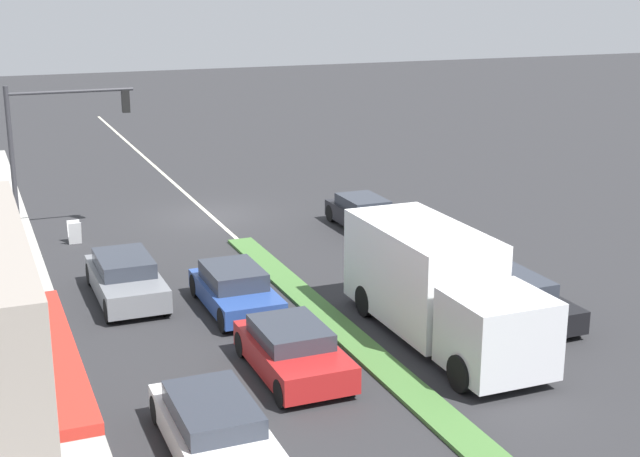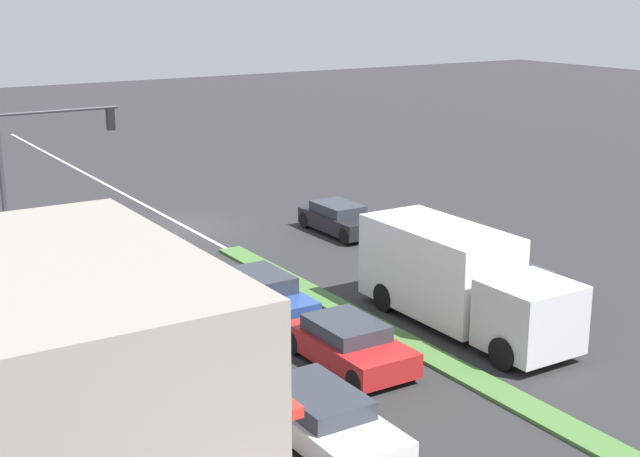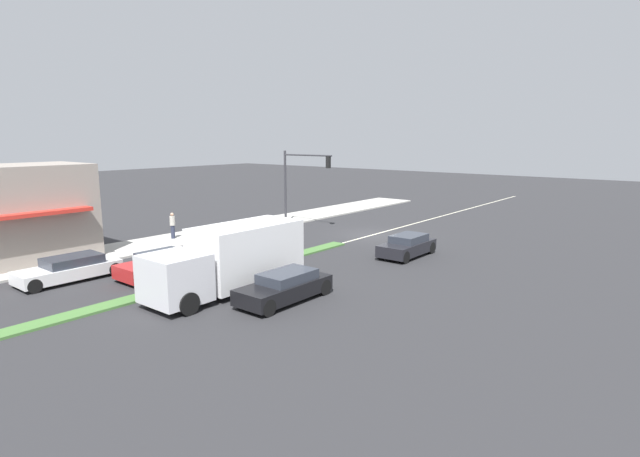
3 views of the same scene
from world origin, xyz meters
TOP-DOWN VIEW (x-y plane):
  - ground_plane at (0.00, 18.00)m, footprint 160.00×160.00m
  - sidewalk_right at (9.00, 18.50)m, footprint 4.00×73.00m
  - lane_marking_center at (0.00, 0.00)m, footprint 0.16×60.00m
  - building_corner_store at (10.55, 19.11)m, footprint 5.15×7.90m
  - traffic_signal_main at (6.12, 0.87)m, footprint 4.59×0.34m
  - pedestrian at (9.29, 9.93)m, footprint 0.34×0.34m
  - warning_aframe_sign at (5.68, 2.03)m, footprint 0.45×0.53m
  - delivery_truck at (-2.20, 14.81)m, footprint 2.44×7.50m
  - suv_black at (-5.00, 14.41)m, footprint 1.76×4.32m
  - hatchback_red at (2.20, 15.58)m, footprint 1.88×3.90m
  - coupe_blue at (2.20, 10.74)m, footprint 1.82×4.01m
  - van_white at (5.00, 18.64)m, footprint 1.83×4.54m
  - suv_grey at (5.00, 8.64)m, footprint 1.84×4.43m
  - sedan_dark at (-5.00, 4.19)m, footprint 1.74×3.95m

SIDE VIEW (x-z plane):
  - ground_plane at x=0.00m, z-range 0.00..0.00m
  - lane_marking_center at x=0.00m, z-range 0.00..0.01m
  - sidewalk_right at x=9.00m, z-range 0.00..0.12m
  - warning_aframe_sign at x=5.68m, z-range 0.01..0.84m
  - van_white at x=5.00m, z-range -0.01..1.15m
  - suv_black at x=-5.00m, z-range -0.01..1.22m
  - sedan_dark at x=-5.00m, z-range -0.01..1.22m
  - hatchback_red at x=2.20m, z-range -0.01..1.23m
  - coupe_blue at x=2.20m, z-range -0.02..1.24m
  - suv_grey at x=5.00m, z-range -0.01..1.30m
  - pedestrian at x=9.29m, z-range 0.17..1.88m
  - delivery_truck at x=-2.20m, z-range 0.03..2.90m
  - building_corner_store at x=10.55m, z-range 0.12..5.28m
  - traffic_signal_main at x=6.12m, z-range 1.10..6.70m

